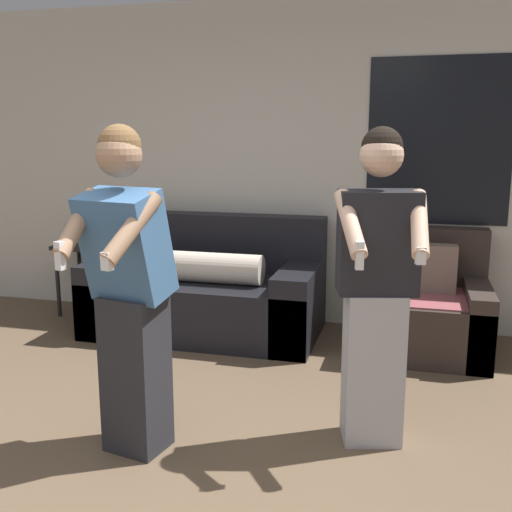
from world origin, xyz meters
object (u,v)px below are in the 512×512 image
at_px(couch, 207,292).
at_px(person_left, 129,291).
at_px(person_right, 376,288).
at_px(side_table, 85,254).
at_px(armchair, 429,310).

height_order(couch, person_left, person_left).
bearing_deg(person_right, couch, 134.11).
relative_size(side_table, person_left, 0.48).
bearing_deg(side_table, person_right, -32.63).
bearing_deg(person_right, armchair, 78.14).
relative_size(armchair, person_left, 0.54).
distance_m(side_table, person_left, 2.64).
xyz_separation_m(armchair, person_left, (-1.49, -1.94, 0.55)).
xyz_separation_m(armchair, person_right, (-0.32, -1.52, 0.54)).
distance_m(person_left, person_right, 1.25).
bearing_deg(armchair, couch, -179.21).
bearing_deg(person_left, person_right, 19.77).
height_order(side_table, person_right, person_right).
bearing_deg(side_table, armchair, -3.78).
distance_m(armchair, person_left, 2.51).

